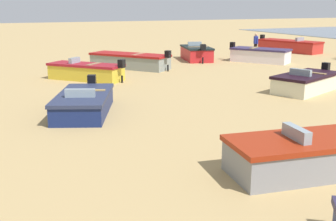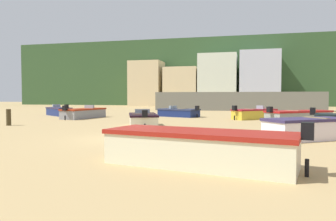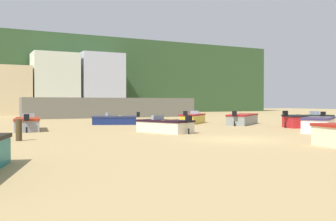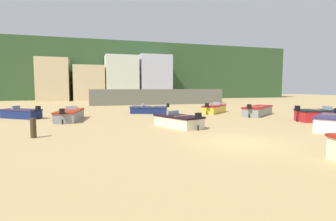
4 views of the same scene
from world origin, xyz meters
name	(u,v)px [view 3 (image 3 of 4)]	position (x,y,z in m)	size (l,w,h in m)	color
ground_plane	(237,140)	(0.00, 0.00, 0.00)	(160.00, 160.00, 0.00)	tan
headland_hill	(38,78)	(0.00, 66.00, 6.78)	(90.00, 32.00, 13.55)	#304E2A
harbor_pier	(114,108)	(3.80, 30.00, 1.23)	(21.76, 2.40, 2.45)	#67655A
townhouse_centre_right	(9,91)	(-6.98, 46.65, 3.66)	(6.23, 5.30, 7.33)	beige
townhouse_right	(55,84)	(-0.17, 46.62, 4.81)	(6.91, 5.24, 9.63)	silver
townhouse_far_right	(100,84)	(7.26, 46.86, 4.99)	(6.95, 5.72, 9.98)	silver
boat_navy_0	(115,120)	(-1.04, 15.62, 0.38)	(4.13, 3.05, 1.05)	navy
boat_cream_2	(165,126)	(-1.23, 5.67, 0.41)	(2.84, 3.91, 1.11)	beige
boat_grey_4	(243,119)	(8.60, 10.59, 0.45)	(4.91, 4.33, 1.21)	gray
boat_red_6	(307,121)	(10.32, 5.11, 0.49)	(3.79, 2.47, 1.27)	red
boat_yellow_7	(193,119)	(5.67, 13.96, 0.44)	(3.83, 3.68, 1.16)	gold
boat_grey_9	(28,124)	(-8.57, 11.71, 0.43)	(2.22, 4.95, 1.16)	gray
boat_white_10	(319,124)	(7.66, 1.68, 0.48)	(4.08, 3.48, 1.25)	white
mooring_post_near_water	(19,130)	(-9.88, 4.27, 0.53)	(0.30, 0.30, 1.06)	#3D321C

